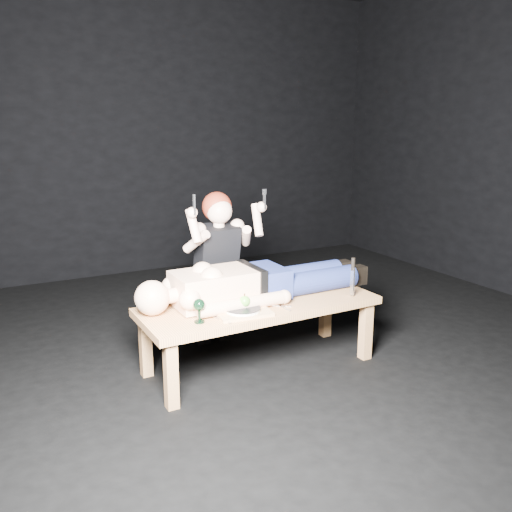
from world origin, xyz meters
name	(u,v)px	position (x,y,z in m)	size (l,w,h in m)	color
ground	(284,344)	(0.00, 0.00, 0.00)	(5.00, 5.00, 0.00)	black
back_wall	(166,131)	(0.00, 2.50, 1.50)	(5.00, 5.00, 0.00)	black
table	(260,335)	(-0.33, -0.24, 0.23)	(1.56, 0.58, 0.45)	tan
lying_man	(259,278)	(-0.29, -0.14, 0.59)	(1.61, 0.49, 0.27)	#E7B58F
kneeling_woman	(213,267)	(-0.43, 0.29, 0.58)	(0.62, 0.69, 1.16)	black
serving_tray	(243,312)	(-0.53, -0.37, 0.46)	(0.33, 0.24, 0.02)	tan
plate	(243,309)	(-0.53, -0.37, 0.48)	(0.22, 0.22, 0.02)	white
apple	(245,302)	(-0.51, -0.37, 0.52)	(0.07, 0.07, 0.07)	#399424
goblet	(199,311)	(-0.82, -0.39, 0.52)	(0.07, 0.07, 0.15)	black
fork_flat	(222,320)	(-0.69, -0.42, 0.45)	(0.01, 0.17, 0.01)	#B2B2B7
knife_flat	(283,307)	(-0.25, -0.40, 0.45)	(0.01, 0.17, 0.01)	#B2B2B7
spoon_flat	(278,306)	(-0.26, -0.36, 0.45)	(0.01, 0.17, 0.01)	#B2B2B7
carving_knife	(353,277)	(0.27, -0.41, 0.58)	(0.03, 0.04, 0.27)	#B2B2B7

